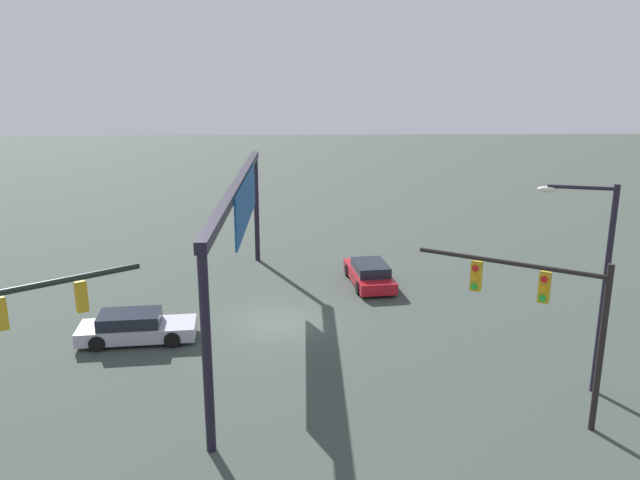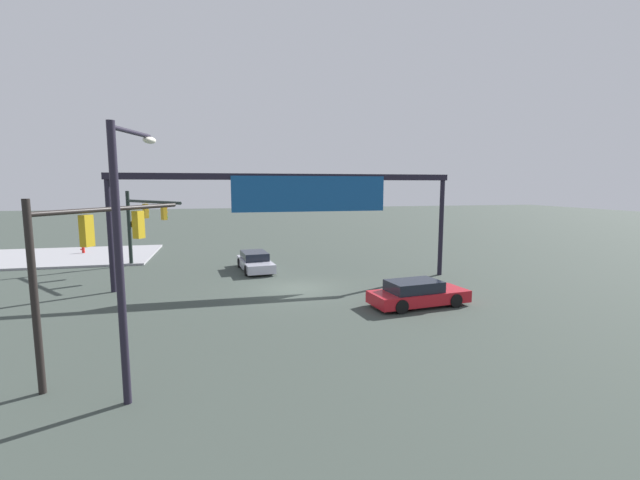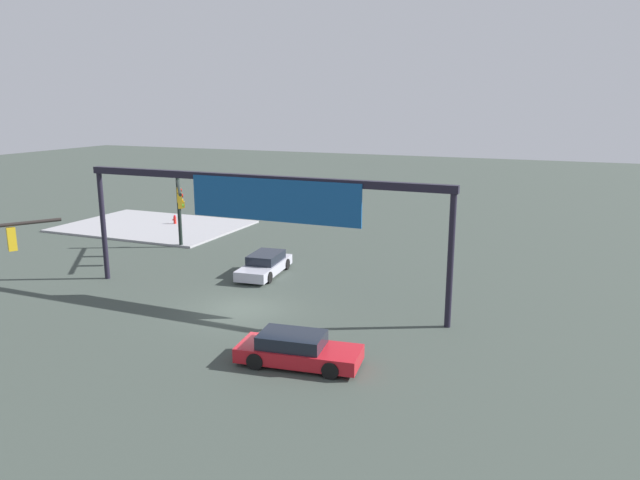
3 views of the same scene
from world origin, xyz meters
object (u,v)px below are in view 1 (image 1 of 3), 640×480
Objects in this scene: streetlamp_curved_arm at (597,273)px; sedan_car_approaching at (369,274)px; sedan_car_waiting_far at (136,327)px; traffic_signal_near_corner at (545,303)px.

streetlamp_curved_arm is 1.48× the size of sedan_car_approaching.
sedan_car_approaching is at bearing -45.66° from streetlamp_curved_arm.
streetlamp_curved_arm reaches higher than sedan_car_approaching.
sedan_car_approaching is at bearing 27.43° from sedan_car_waiting_far.
streetlamp_curved_arm is at bearing -112.98° from traffic_signal_near_corner.
sedan_car_approaching and sedan_car_waiting_far have the same top height.
sedan_car_waiting_far is at bearing 116.51° from sedan_car_approaching.
traffic_signal_near_corner reaches higher than sedan_car_approaching.
sedan_car_approaching is 1.01× the size of sedan_car_waiting_far.
streetlamp_curved_arm reaches higher than traffic_signal_near_corner.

